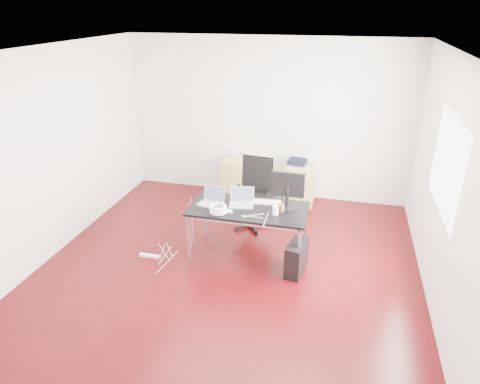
% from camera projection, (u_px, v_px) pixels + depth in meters
% --- Properties ---
extents(room_shell, '(5.00, 5.00, 5.00)m').
position_uv_depth(room_shell, '(232.00, 169.00, 5.28)').
color(room_shell, '#330507').
rests_on(room_shell, ground).
extents(desk, '(1.60, 0.80, 0.73)m').
position_uv_depth(desk, '(249.00, 211.00, 5.83)').
color(desk, black).
rests_on(desk, ground).
extents(office_chair, '(0.53, 0.55, 1.08)m').
position_uv_depth(office_chair, '(254.00, 190.00, 6.68)').
color(office_chair, black).
rests_on(office_chair, ground).
extents(filing_cabinet_left, '(0.50, 0.50, 0.70)m').
position_uv_depth(filing_cabinet_left, '(237.00, 178.00, 7.79)').
color(filing_cabinet_left, tan).
rests_on(filing_cabinet_left, ground).
extents(filing_cabinet_right, '(0.50, 0.50, 0.70)m').
position_uv_depth(filing_cabinet_right, '(300.00, 184.00, 7.54)').
color(filing_cabinet_right, tan).
rests_on(filing_cabinet_right, ground).
extents(pc_tower, '(0.27, 0.48, 0.44)m').
position_uv_depth(pc_tower, '(296.00, 258.00, 5.60)').
color(pc_tower, black).
rests_on(pc_tower, ground).
extents(wastebasket, '(0.24, 0.24, 0.28)m').
position_uv_depth(wastebasket, '(277.00, 197.00, 7.56)').
color(wastebasket, black).
rests_on(wastebasket, ground).
extents(power_strip, '(0.30, 0.06, 0.04)m').
position_uv_depth(power_strip, '(150.00, 256.00, 6.02)').
color(power_strip, white).
rests_on(power_strip, ground).
extents(laptop_left, '(0.38, 0.33, 0.23)m').
position_uv_depth(laptop_left, '(212.00, 200.00, 5.90)').
color(laptop_left, silver).
rests_on(laptop_left, desk).
extents(laptop_right, '(0.37, 0.30, 0.23)m').
position_uv_depth(laptop_right, '(242.00, 201.00, 5.88)').
color(laptop_right, silver).
rests_on(laptop_right, desk).
extents(monitor, '(0.45, 0.26, 0.51)m').
position_uv_depth(monitor, '(288.00, 188.00, 5.70)').
color(monitor, black).
rests_on(monitor, desk).
extents(keyboard, '(0.45, 0.18, 0.02)m').
position_uv_depth(keyboard, '(265.00, 202.00, 5.95)').
color(keyboard, white).
rests_on(keyboard, desk).
extents(cup_white, '(0.09, 0.09, 0.12)m').
position_uv_depth(cup_white, '(275.00, 210.00, 5.61)').
color(cup_white, white).
rests_on(cup_white, desk).
extents(cup_brown, '(0.09, 0.09, 0.10)m').
position_uv_depth(cup_brown, '(282.00, 208.00, 5.70)').
color(cup_brown, brown).
rests_on(cup_brown, desk).
extents(cable_coil, '(0.24, 0.24, 0.11)m').
position_uv_depth(cable_coil, '(218.00, 209.00, 5.65)').
color(cable_coil, white).
rests_on(cable_coil, desk).
extents(power_adapter, '(0.07, 0.07, 0.03)m').
position_uv_depth(power_adapter, '(229.00, 211.00, 5.68)').
color(power_adapter, white).
rests_on(power_adapter, desk).
extents(speaker, '(0.10, 0.09, 0.18)m').
position_uv_depth(speaker, '(242.00, 156.00, 7.59)').
color(speaker, '#9E9E9E').
rests_on(speaker, filing_cabinet_left).
extents(navy_garment, '(0.34, 0.29, 0.09)m').
position_uv_depth(navy_garment, '(297.00, 162.00, 7.44)').
color(navy_garment, black).
rests_on(navy_garment, filing_cabinet_right).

